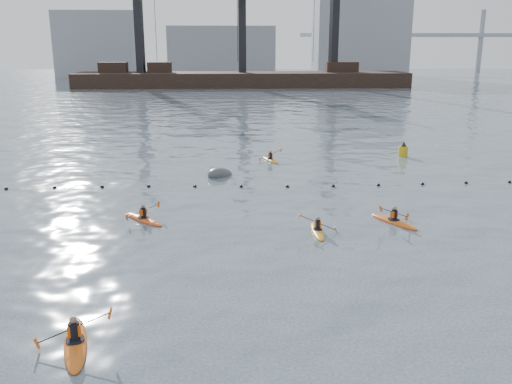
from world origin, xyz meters
TOP-DOWN VIEW (x-y plane):
  - float_line at (-0.50, 22.53)m, footprint 33.24×0.73m
  - barge_pier at (-0.22, 110.00)m, footprint 72.00×19.30m
  - skyline at (2.23, 150.27)m, footprint 141.00×28.00m
  - kayaker_0 at (-7.47, 3.50)m, footprint 2.31×3.49m
  - kayaker_2 at (-7.26, 15.76)m, footprint 2.61×2.70m
  - kayaker_3 at (1.60, 13.50)m, footprint 1.96×2.83m
  - kayaker_4 at (5.78, 14.78)m, footprint 2.12×3.04m
  - kayaker_5 at (0.50, 30.65)m, footprint 1.91×2.91m
  - mooring_buoy at (-3.41, 25.75)m, footprint 2.59×2.68m
  - nav_buoy at (11.63, 31.97)m, footprint 0.76×0.76m

SIDE VIEW (x-z plane):
  - mooring_buoy at x=-3.41m, z-range -0.78..0.78m
  - float_line at x=-0.50m, z-range -0.09..0.15m
  - kayaker_3 at x=1.60m, z-range -0.46..0.63m
  - kayaker_5 at x=0.50m, z-range -0.44..0.62m
  - kayaker_2 at x=-7.26m, z-range -0.41..0.60m
  - kayaker_4 at x=5.78m, z-range -0.50..0.70m
  - kayaker_0 at x=-7.47m, z-range -0.51..0.72m
  - nav_buoy at x=11.63m, z-range -0.27..1.11m
  - barge_pier at x=-0.22m, z-range -12.86..16.64m
  - skyline at x=2.23m, z-range -1.75..20.25m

